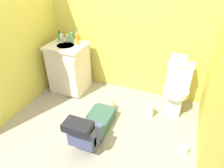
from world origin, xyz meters
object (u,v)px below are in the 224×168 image
at_px(faucet, 71,39).
at_px(paper_towel_roll, 150,111).
at_px(toilet_paper_roll, 184,149).
at_px(tissue_box, 179,59).
at_px(bottle_blue, 77,37).
at_px(toilet, 176,89).
at_px(bottle_amber, 77,39).
at_px(bottle_green, 72,38).
at_px(bottle_clear, 67,38).
at_px(vanity_cabinet, 69,68).
at_px(soap_dispenser, 60,37).
at_px(person_plumber, 94,124).
at_px(bottle_white, 62,39).

relative_size(faucet, paper_towel_roll, 0.45).
bearing_deg(toilet_paper_roll, tissue_box, 106.90).
bearing_deg(bottle_blue, toilet_paper_roll, -25.09).
height_order(toilet, bottle_amber, bottle_amber).
bearing_deg(bottle_green, tissue_box, 1.78).
bearing_deg(bottle_clear, toilet, -1.21).
bearing_deg(paper_towel_roll, vanity_cabinet, 170.50).
relative_size(tissue_box, soap_dispenser, 1.33).
bearing_deg(bottle_green, paper_towel_roll, -14.30).
bearing_deg(faucet, paper_towel_roll, -14.99).
height_order(bottle_clear, bottle_blue, bottle_blue).
xyz_separation_m(person_plumber, bottle_clear, (-0.88, 0.96, 0.71)).
distance_m(bottle_clear, toilet_paper_roll, 2.33).
relative_size(tissue_box, bottle_green, 1.33).
xyz_separation_m(vanity_cabinet, bottle_green, (0.04, 0.12, 0.48)).
bearing_deg(faucet, bottle_white, -142.68).
distance_m(bottle_clear, bottle_blue, 0.16).
bearing_deg(person_plumber, bottle_amber, 126.34).
distance_m(vanity_cabinet, person_plumber, 1.22).
bearing_deg(person_plumber, bottle_blue, 126.22).
bearing_deg(faucet, person_plumber, -49.56).
bearing_deg(bottle_white, toilet_paper_roll, -20.48).
bearing_deg(toilet_paper_roll, bottle_green, 156.68).
distance_m(toilet, bottle_clear, 1.86).
relative_size(person_plumber, toilet_paper_roll, 9.68).
relative_size(person_plumber, tissue_box, 4.84).
xyz_separation_m(faucet, person_plumber, (0.85, -0.99, -0.69)).
xyz_separation_m(vanity_cabinet, faucet, (-0.00, 0.15, 0.45)).
relative_size(person_plumber, bottle_green, 6.44).
xyz_separation_m(person_plumber, tissue_box, (0.86, 1.01, 0.62)).
relative_size(toilet, faucet, 7.50).
xyz_separation_m(faucet, toilet_paper_roll, (1.97, -0.86, -0.82)).
distance_m(bottle_white, toilet_paper_roll, 2.37).
height_order(toilet, bottle_blue, bottle_blue).
distance_m(bottle_clear, bottle_green, 0.08).
xyz_separation_m(vanity_cabinet, tissue_box, (1.70, 0.17, 0.38)).
height_order(person_plumber, bottle_white, bottle_white).
bearing_deg(bottle_blue, toilet, -2.72).
bearing_deg(tissue_box, bottle_amber, -176.51).
relative_size(bottle_white, bottle_amber, 0.75).
bearing_deg(toilet_paper_roll, bottle_amber, 156.35).
bearing_deg(toilet_paper_roll, paper_towel_roll, 137.88).
bearing_deg(paper_towel_roll, toilet, 46.80).
distance_m(soap_dispenser, bottle_green, 0.23).
height_order(toilet, bottle_clear, bottle_clear).
relative_size(vanity_cabinet, soap_dispenser, 4.94).
xyz_separation_m(bottle_amber, toilet_paper_roll, (1.80, -0.79, -0.86)).
bearing_deg(paper_towel_roll, tissue_box, 58.12).
distance_m(tissue_box, bottle_clear, 1.74).
bearing_deg(bottle_white, faucet, 37.32).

